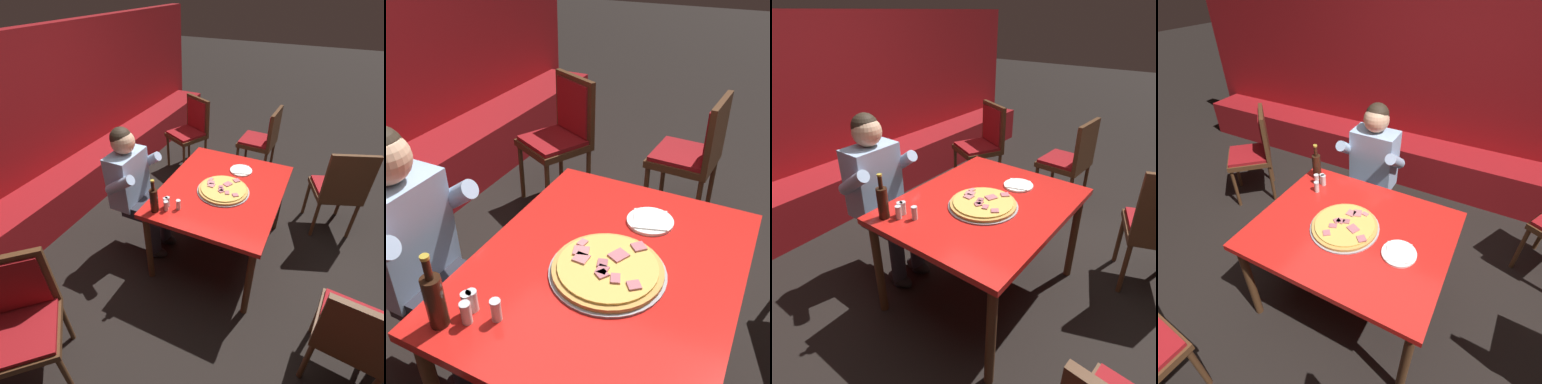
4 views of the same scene
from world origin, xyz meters
The scene contains 13 objects.
ground_plane centered at (0.00, 0.00, 0.00)m, with size 24.00×24.00×0.00m, color black.
booth_wall_panel centered at (0.00, 2.18, 0.95)m, with size 6.80×0.16×1.90m, color maroon.
booth_bench centered at (0.00, 1.86, 0.23)m, with size 6.46×0.48×0.46m, color maroon.
main_dining_table centered at (0.00, 0.00, 0.69)m, with size 1.26×1.01×0.77m.
pizza centered at (-0.04, -0.02, 0.79)m, with size 0.45×0.45×0.05m.
plate_white_paper centered at (0.35, -0.06, 0.78)m, with size 0.21×0.21×0.02m.
beer_bottle centered at (-0.52, 0.38, 0.88)m, with size 0.07×0.07×0.29m.
shaker_red_pepper_flakes centered at (-0.44, 0.33, 0.81)m, with size 0.04×0.04×0.09m.
shaker_black_pepper centered at (-0.42, 0.32, 0.81)m, with size 0.04×0.04×0.09m.
shaker_oregano centered at (-0.47, 0.30, 0.81)m, with size 0.04×0.04×0.09m.
shaker_parmesan centered at (-0.42, 0.22, 0.81)m, with size 0.04×0.04×0.09m.
diner_seated_blue_shirt centered at (-0.23, 0.76, 0.71)m, with size 0.53×0.53×1.27m.
dining_chair_by_booth centered at (-1.56, 0.75, 0.57)m, with size 0.62×0.62×0.97m.
Camera 4 is at (0.65, -1.24, 2.14)m, focal length 28.00 mm.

